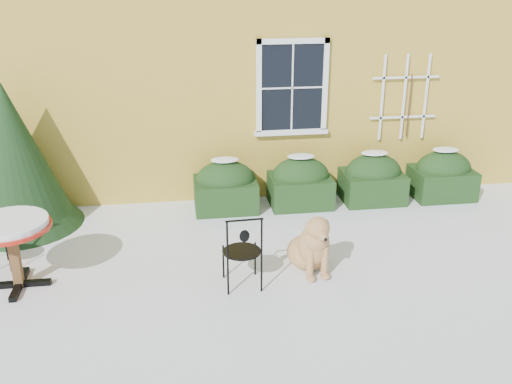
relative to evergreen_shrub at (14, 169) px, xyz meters
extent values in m
plane|color=white|center=(3.62, -2.38, -0.94)|extent=(80.00, 80.00, 0.00)
cube|color=gold|center=(3.62, 4.62, 2.06)|extent=(12.00, 8.00, 6.00)
cube|color=black|center=(4.52, 0.58, 1.03)|extent=(1.05, 0.03, 1.45)
cube|color=white|center=(4.52, 0.57, 1.80)|extent=(1.23, 0.06, 0.09)
cube|color=white|center=(4.52, 0.57, 0.26)|extent=(1.23, 0.06, 0.09)
cube|color=white|center=(3.95, 0.57, 1.03)|extent=(0.09, 0.06, 1.63)
cube|color=white|center=(5.09, 0.57, 1.03)|extent=(0.09, 0.06, 1.63)
cube|color=white|center=(4.52, 0.56, 1.03)|extent=(0.02, 0.02, 1.45)
cube|color=white|center=(4.52, 0.56, 1.03)|extent=(1.05, 0.02, 0.02)
cube|color=white|center=(4.52, 0.57, 0.26)|extent=(1.29, 0.14, 0.07)
cube|color=white|center=(6.12, 0.56, 0.81)|extent=(0.04, 0.03, 1.50)
cube|color=white|center=(6.52, 0.56, 0.81)|extent=(0.04, 0.03, 1.50)
cube|color=white|center=(6.92, 0.56, 0.81)|extent=(0.04, 0.03, 1.50)
cube|color=white|center=(6.52, 0.56, 0.46)|extent=(1.20, 0.03, 0.04)
cube|color=white|center=(6.52, 0.56, 1.16)|extent=(1.20, 0.03, 0.04)
cylinder|color=#472D19|center=(6.62, 0.54, 0.66)|extent=(0.02, 0.02, 1.10)
cube|color=black|center=(3.32, 0.17, -0.68)|extent=(1.05, 0.80, 0.52)
ellipsoid|color=black|center=(3.32, 0.17, -0.42)|extent=(1.00, 0.72, 0.67)
ellipsoid|color=white|center=(3.32, 0.17, -0.06)|extent=(0.47, 0.32, 0.06)
cube|color=black|center=(4.62, 0.17, -0.68)|extent=(1.05, 0.80, 0.52)
ellipsoid|color=black|center=(4.62, 0.17, -0.42)|extent=(1.00, 0.72, 0.67)
ellipsoid|color=white|center=(4.62, 0.17, -0.06)|extent=(0.47, 0.32, 0.06)
cube|color=black|center=(5.92, 0.17, -0.68)|extent=(1.05, 0.80, 0.52)
ellipsoid|color=black|center=(5.92, 0.17, -0.42)|extent=(1.00, 0.72, 0.67)
ellipsoid|color=white|center=(5.92, 0.17, -0.06)|extent=(0.47, 0.32, 0.06)
cube|color=black|center=(7.22, 0.17, -0.68)|extent=(1.05, 0.80, 0.52)
ellipsoid|color=black|center=(7.22, 0.17, -0.42)|extent=(1.00, 0.72, 0.67)
ellipsoid|color=white|center=(7.22, 0.17, -0.06)|extent=(0.47, 0.32, 0.06)
cone|color=black|center=(0.00, 0.00, -0.38)|extent=(1.94, 1.94, 1.12)
cone|color=black|center=(0.00, 0.00, 0.23)|extent=(1.74, 1.74, 2.35)
cube|color=black|center=(0.41, -1.99, -0.91)|extent=(0.79, 0.09, 0.07)
cube|color=black|center=(0.41, -1.99, -0.91)|extent=(0.09, 0.79, 0.07)
cube|color=brown|center=(0.41, -1.99, -0.52)|extent=(0.11, 0.11, 0.85)
cylinder|color=red|center=(0.41, -1.99, -0.10)|extent=(1.02, 1.02, 0.05)
cylinder|color=white|center=(0.41, -1.99, -0.04)|extent=(0.95, 0.95, 0.08)
cylinder|color=black|center=(3.50, -2.13, -0.70)|extent=(0.03, 0.03, 0.48)
cylinder|color=black|center=(3.07, -2.15, -0.70)|extent=(0.03, 0.03, 0.48)
cylinder|color=black|center=(3.52, -2.56, -0.70)|extent=(0.03, 0.03, 0.48)
cylinder|color=black|center=(3.09, -2.58, -0.70)|extent=(0.03, 0.03, 0.48)
cylinder|color=black|center=(3.29, -2.36, -0.46)|extent=(0.49, 0.49, 0.02)
cylinder|color=black|center=(3.52, -2.56, -0.19)|extent=(0.03, 0.03, 0.54)
cylinder|color=black|center=(3.09, -2.58, -0.19)|extent=(0.03, 0.03, 0.54)
cylinder|color=black|center=(3.30, -2.57, 0.08)|extent=(0.47, 0.05, 0.03)
ellipsoid|color=black|center=(3.30, -2.57, -0.14)|extent=(0.13, 0.04, 0.17)
cylinder|color=black|center=(0.20, -1.57, -0.74)|extent=(0.02, 0.02, 0.42)
cylinder|color=black|center=(0.07, -1.22, -0.74)|extent=(0.02, 0.02, 0.42)
cylinder|color=black|center=(0.07, -1.22, -0.29)|extent=(0.02, 0.02, 0.46)
ellipsoid|color=tan|center=(4.25, -2.00, -0.74)|extent=(0.65, 0.70, 0.46)
ellipsoid|color=tan|center=(4.28, -2.20, -0.53)|extent=(0.49, 0.45, 0.57)
sphere|color=tan|center=(4.29, -2.26, -0.40)|extent=(0.35, 0.35, 0.35)
cylinder|color=tan|center=(4.20, -2.36, -0.72)|extent=(0.09, 0.09, 0.46)
cylinder|color=tan|center=(4.40, -2.33, -0.72)|extent=(0.09, 0.09, 0.46)
ellipsoid|color=tan|center=(4.20, -2.41, -0.90)|extent=(0.12, 0.16, 0.07)
ellipsoid|color=tan|center=(4.41, -2.38, -0.90)|extent=(0.12, 0.16, 0.07)
cylinder|color=tan|center=(4.29, -2.27, -0.34)|extent=(0.24, 0.29, 0.25)
sphere|color=tan|center=(4.30, -2.32, -0.22)|extent=(0.30, 0.30, 0.30)
ellipsoid|color=tan|center=(4.32, -2.46, -0.26)|extent=(0.17, 0.25, 0.13)
sphere|color=black|center=(4.33, -2.56, -0.26)|extent=(0.05, 0.05, 0.05)
ellipsoid|color=tan|center=(4.16, -2.30, -0.22)|extent=(0.09, 0.11, 0.19)
ellipsoid|color=tan|center=(4.42, -2.26, -0.22)|extent=(0.09, 0.11, 0.19)
cylinder|color=tan|center=(4.40, -1.74, -0.88)|extent=(0.29, 0.34, 0.08)
camera|label=1|loc=(2.53, -8.82, 2.95)|focal=40.00mm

